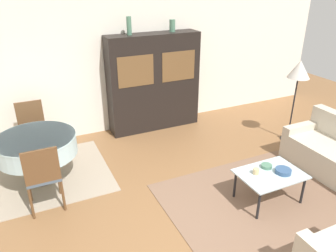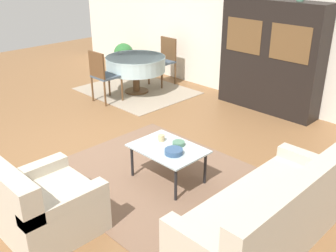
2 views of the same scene
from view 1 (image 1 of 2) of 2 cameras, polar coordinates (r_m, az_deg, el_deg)
ground_plane at (r=4.22m, az=5.97°, el=-19.87°), size 14.00×14.00×0.00m
wall_back at (r=6.56m, az=-10.06°, el=10.36°), size 10.00×0.06×2.70m
area_rug at (r=4.94m, az=16.26°, el=-13.03°), size 2.63×2.25×0.01m
dining_rug at (r=5.69m, az=-21.54°, el=-8.35°), size 2.17×1.76×0.01m
coffee_table at (r=4.82m, az=17.37°, el=-8.33°), size 0.89×0.64×0.45m
display_cabinet at (r=6.67m, az=-2.49°, el=7.58°), size 1.86×0.44×1.94m
dining_table at (r=5.36m, az=-21.93°, el=-3.24°), size 1.20×1.20×0.74m
dining_chair_near at (r=4.65m, az=-21.01°, el=-7.82°), size 0.44×0.44×0.98m
dining_chair_far at (r=6.11m, az=-22.57°, el=-0.06°), size 0.44×0.44×0.98m
floor_lamp at (r=6.42m, az=21.84°, el=8.63°), size 0.40×0.40×1.57m
cup at (r=4.70m, az=15.08°, el=-7.62°), size 0.09×0.09×0.08m
bowl at (r=4.84m, az=19.42°, el=-7.40°), size 0.22×0.22×0.06m
bowl_small at (r=4.89m, az=16.79°, el=-6.71°), size 0.15×0.15×0.05m
vase_tall at (r=6.26m, az=-6.80°, el=16.94°), size 0.09×0.09×0.33m
vase_short at (r=6.59m, az=0.76°, el=17.07°), size 0.11×0.11×0.23m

